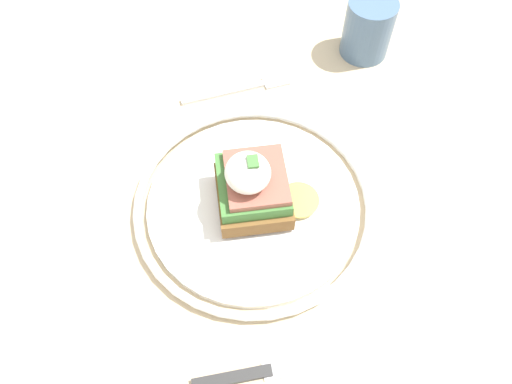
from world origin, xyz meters
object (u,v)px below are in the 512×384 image
object	(u,v)px
plate	(256,204)
cup	(370,27)
knife	(268,371)
fork	(244,88)
sandwich	(256,186)

from	to	relation	value
plate	cup	bearing A→B (deg)	140.90
plate	cup	xyz separation A→B (m)	(-0.24, 0.20, 0.04)
plate	knife	bearing A→B (deg)	-4.11
fork	knife	size ratio (longest dim) A/B	0.88
plate	sandwich	world-z (taller)	sandwich
sandwich	fork	world-z (taller)	sandwich
sandwich	fork	bearing A→B (deg)	177.40
plate	cup	distance (m)	0.32
sandwich	knife	world-z (taller)	sandwich
fork	cup	xyz separation A→B (m)	(-0.05, 0.19, 0.04)
sandwich	plate	bearing A→B (deg)	-11.05
fork	knife	distance (m)	0.39
knife	cup	bearing A→B (deg)	154.13
sandwich	knife	xyz separation A→B (m)	(0.19, -0.01, -0.04)
knife	cup	size ratio (longest dim) A/B	2.09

